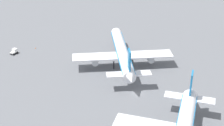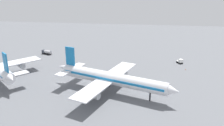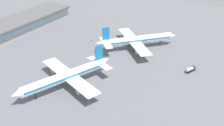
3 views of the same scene
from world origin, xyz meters
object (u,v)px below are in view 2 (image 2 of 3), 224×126
object	(u,v)px
fuel_truck	(47,52)
safety_cone_near_gate	(185,69)
airplane_at_gate	(111,78)
baggage_tug	(180,61)

from	to	relation	value
fuel_truck	safety_cone_near_gate	xyz separation A→B (m)	(76.67, -16.10, -1.09)
safety_cone_near_gate	airplane_at_gate	bearing A→B (deg)	-138.26
airplane_at_gate	fuel_truck	size ratio (longest dim) A/B	7.68
baggage_tug	fuel_truck	distance (m)	75.55
fuel_truck	safety_cone_near_gate	distance (m)	78.35
baggage_tug	fuel_truck	xyz separation A→B (m)	(-75.30, 6.16, 0.23)
fuel_truck	baggage_tug	bearing A→B (deg)	-161.62
baggage_tug	safety_cone_near_gate	xyz separation A→B (m)	(1.37, -9.94, -0.86)
baggage_tug	safety_cone_near_gate	size ratio (longest dim) A/B	6.25
airplane_at_gate	fuel_truck	xyz separation A→B (m)	(-44.26, 45.02, -4.36)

